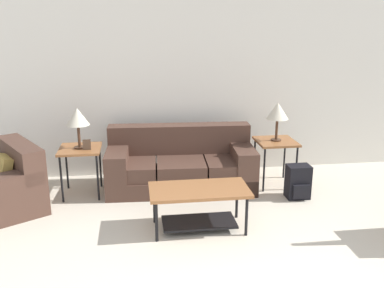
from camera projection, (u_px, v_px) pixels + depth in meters
wall_back at (190, 86)px, 6.21m from camera, size 8.68×0.06×2.60m
couch at (181, 166)px, 5.84m from camera, size 2.01×0.96×0.82m
coffee_table at (199, 199)px, 4.63m from camera, size 1.07×0.56×0.48m
side_table_left at (80, 153)px, 5.51m from camera, size 0.53×0.55×0.64m
side_table_right at (276, 145)px, 5.85m from camera, size 0.53×0.55×0.64m
table_lamp_left at (77, 117)px, 5.38m from camera, size 0.29×0.29×0.52m
table_lamp_right at (278, 112)px, 5.72m from camera, size 0.29×0.29×0.52m
backpack at (298, 182)px, 5.49m from camera, size 0.29×0.29×0.44m
picture_frame at (87, 145)px, 5.41m from camera, size 0.10×0.04×0.13m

